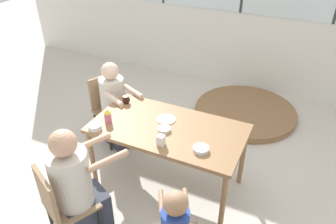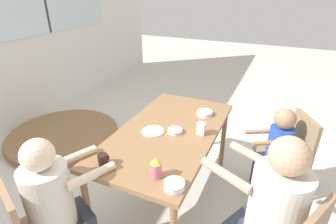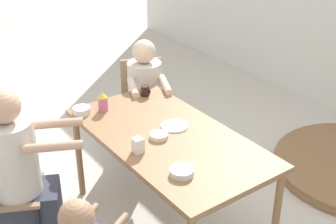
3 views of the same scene
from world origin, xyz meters
name	(u,v)px [view 1 (image 1 of 3)]	position (x,y,z in m)	size (l,w,h in m)	color
ground_plane	(168,183)	(0.00, 0.00, 0.00)	(16.00, 16.00, 0.00)	beige
dining_table	(168,133)	(0.00, 0.00, 0.70)	(1.53, 0.82, 0.77)	olive
chair_for_woman_green_shirt	(60,202)	(-0.53, -1.05, 0.51)	(0.54, 0.54, 0.86)	#937556
chair_for_man_blue_shirt	(108,103)	(-1.07, 0.49, 0.51)	(0.53, 0.53, 0.86)	#937556
person_woman_green_shirt	(77,191)	(-0.45, -0.90, 0.54)	(0.57, 0.70, 1.19)	#333847
person_man_blue_shirt	(115,109)	(-0.92, 0.42, 0.50)	(0.62, 0.50, 1.11)	#333847
coffee_mug	(126,100)	(-0.62, 0.22, 0.82)	(0.08, 0.07, 0.08)	black
sippy_cup	(108,116)	(-0.59, -0.18, 0.85)	(0.08, 0.08, 0.15)	#CC668C
milk_carton_small	(161,140)	(0.06, -0.28, 0.82)	(0.06, 0.06, 0.10)	silver
bowl_white_shallow	(201,149)	(0.42, -0.20, 0.79)	(0.15, 0.15, 0.04)	silver
bowl_cereal	(164,129)	(-0.01, -0.07, 0.79)	(0.13, 0.13, 0.03)	silver
bowl_fruit	(95,127)	(-0.64, -0.33, 0.80)	(0.13, 0.13, 0.05)	silver
plate_tortillas	(166,119)	(-0.07, 0.11, 0.78)	(0.20, 0.20, 0.01)	beige
folded_table_stack	(245,111)	(0.43, 1.77, 0.04)	(1.48, 1.48, 0.09)	olive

